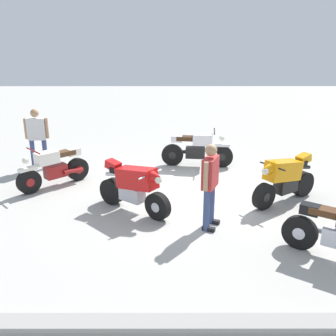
{
  "coord_description": "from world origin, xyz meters",
  "views": [
    {
      "loc": [
        0.34,
        8.82,
        3.77
      ],
      "look_at": [
        0.33,
        0.19,
        0.75
      ],
      "focal_mm": 41.85,
      "sensor_mm": 36.0,
      "label": 1
    }
  ],
  "objects_px": {
    "motorcycle_orange_sportbike": "(285,178)",
    "person_in_red_shirt": "(210,181)",
    "motorcycle_silver_cruiser": "(197,149)",
    "motorcycle_red_sportbike": "(134,186)",
    "person_in_white_shirt": "(37,135)",
    "motorcycle_cream_vintage": "(54,168)"
  },
  "relations": [
    {
      "from": "motorcycle_red_sportbike",
      "to": "person_in_red_shirt",
      "type": "height_order",
      "value": "person_in_red_shirt"
    },
    {
      "from": "motorcycle_red_sportbike",
      "to": "person_in_white_shirt",
      "type": "bearing_deg",
      "value": 173.81
    },
    {
      "from": "motorcycle_red_sportbike",
      "to": "motorcycle_cream_vintage",
      "type": "height_order",
      "value": "motorcycle_red_sportbike"
    },
    {
      "from": "motorcycle_orange_sportbike",
      "to": "person_in_red_shirt",
      "type": "xyz_separation_m",
      "value": [
        1.85,
        1.22,
        0.41
      ]
    },
    {
      "from": "motorcycle_cream_vintage",
      "to": "person_in_red_shirt",
      "type": "height_order",
      "value": "person_in_red_shirt"
    },
    {
      "from": "motorcycle_silver_cruiser",
      "to": "person_in_red_shirt",
      "type": "height_order",
      "value": "person_in_red_shirt"
    },
    {
      "from": "motorcycle_silver_cruiser",
      "to": "motorcycle_orange_sportbike",
      "type": "distance_m",
      "value": 3.16
    },
    {
      "from": "motorcycle_red_sportbike",
      "to": "person_in_red_shirt",
      "type": "xyz_separation_m",
      "value": [
        -1.56,
        0.73,
        0.41
      ]
    },
    {
      "from": "motorcycle_cream_vintage",
      "to": "person_in_red_shirt",
      "type": "bearing_deg",
      "value": 106.16
    },
    {
      "from": "motorcycle_red_sportbike",
      "to": "person_in_white_shirt",
      "type": "distance_m",
      "value": 4.14
    },
    {
      "from": "motorcycle_red_sportbike",
      "to": "person_in_white_shirt",
      "type": "height_order",
      "value": "person_in_white_shirt"
    },
    {
      "from": "motorcycle_silver_cruiser",
      "to": "person_in_white_shirt",
      "type": "bearing_deg",
      "value": -171.02
    },
    {
      "from": "motorcycle_orange_sportbike",
      "to": "person_in_red_shirt",
      "type": "relative_size",
      "value": 0.98
    },
    {
      "from": "motorcycle_silver_cruiser",
      "to": "person_in_white_shirt",
      "type": "relative_size",
      "value": 1.2
    },
    {
      "from": "motorcycle_silver_cruiser",
      "to": "motorcycle_cream_vintage",
      "type": "distance_m",
      "value": 4.06
    },
    {
      "from": "motorcycle_red_sportbike",
      "to": "person_in_red_shirt",
      "type": "relative_size",
      "value": 0.95
    },
    {
      "from": "person_in_red_shirt",
      "to": "motorcycle_cream_vintage",
      "type": "bearing_deg",
      "value": 171.75
    },
    {
      "from": "motorcycle_silver_cruiser",
      "to": "motorcycle_red_sportbike",
      "type": "bearing_deg",
      "value": -110.92
    },
    {
      "from": "motorcycle_orange_sportbike",
      "to": "person_in_red_shirt",
      "type": "distance_m",
      "value": 2.26
    },
    {
      "from": "motorcycle_silver_cruiser",
      "to": "person_in_white_shirt",
      "type": "height_order",
      "value": "person_in_white_shirt"
    },
    {
      "from": "motorcycle_red_sportbike",
      "to": "person_in_red_shirt",
      "type": "bearing_deg",
      "value": 12.75
    },
    {
      "from": "motorcycle_red_sportbike",
      "to": "motorcycle_silver_cruiser",
      "type": "relative_size",
      "value": 0.79
    }
  ]
}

